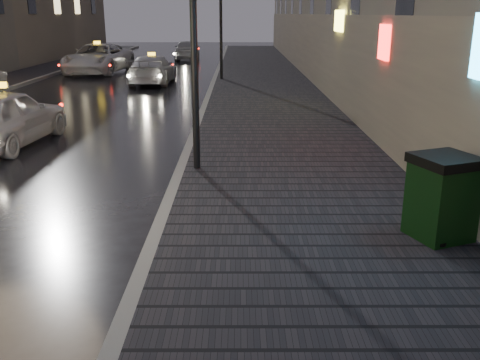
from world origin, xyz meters
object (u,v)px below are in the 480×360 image
(taxi_near, at_px, (3,118))
(taxi_mid, at_px, (152,70))
(lamp_near, at_px, (193,0))
(taxi_far, at_px, (98,58))
(car_far, at_px, (187,50))
(trash_bin, at_px, (442,196))
(lamp_far, at_px, (221,8))

(taxi_near, bearing_deg, taxi_mid, -92.26)
(lamp_near, xyz_separation_m, taxi_near, (-5.05, 2.52, -2.75))
(taxi_near, height_order, taxi_far, taxi_far)
(car_far, bearing_deg, taxi_near, 81.87)
(trash_bin, bearing_deg, taxi_far, 93.12)
(taxi_mid, distance_m, car_far, 13.31)
(lamp_near, distance_m, taxi_far, 21.39)
(trash_bin, bearing_deg, lamp_near, 114.60)
(trash_bin, relative_size, taxi_mid, 0.26)
(taxi_far, relative_size, car_far, 1.37)
(taxi_far, bearing_deg, lamp_near, -64.82)
(taxi_far, bearing_deg, lamp_far, -23.86)
(taxi_near, xyz_separation_m, taxi_mid, (1.77, 12.66, -0.07))
(taxi_far, height_order, car_far, taxi_far)
(taxi_mid, bearing_deg, taxi_far, -51.34)
(lamp_near, height_order, taxi_far, lamp_near)
(taxi_mid, height_order, taxi_far, taxi_far)
(trash_bin, distance_m, taxi_mid, 20.07)
(trash_bin, relative_size, taxi_near, 0.28)
(taxi_far, bearing_deg, taxi_near, -77.69)
(lamp_near, distance_m, car_far, 28.76)
(lamp_far, bearing_deg, taxi_near, -110.54)
(lamp_far, xyz_separation_m, taxi_mid, (-3.28, -0.82, -2.82))
(taxi_near, bearing_deg, trash_bin, 150.85)
(lamp_near, bearing_deg, trash_bin, -43.90)
(lamp_near, height_order, lamp_far, same)
(taxi_mid, relative_size, car_far, 1.08)
(trash_bin, bearing_deg, car_far, 80.13)
(trash_bin, xyz_separation_m, taxi_far, (-10.83, 23.63, 0.05))
(taxi_mid, bearing_deg, lamp_near, 102.72)
(lamp_near, distance_m, trash_bin, 5.88)
(trash_bin, relative_size, taxi_far, 0.21)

